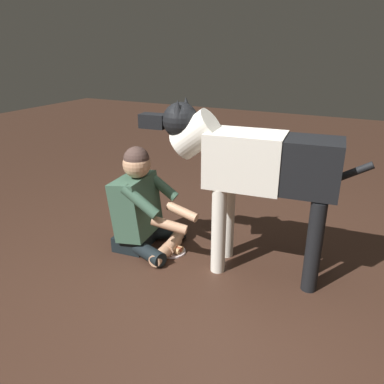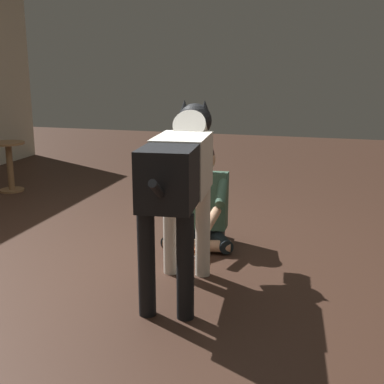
{
  "view_description": "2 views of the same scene",
  "coord_description": "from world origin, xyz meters",
  "px_view_note": "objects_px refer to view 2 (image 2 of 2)",
  "views": [
    {
      "loc": [
        -0.81,
        1.78,
        1.52
      ],
      "look_at": [
        0.43,
        -0.73,
        0.42
      ],
      "focal_mm": 35.24,
      "sensor_mm": 36.0,
      "label": 1
    },
    {
      "loc": [
        -3.17,
        -1.46,
        1.45
      ],
      "look_at": [
        0.23,
        -0.49,
        0.55
      ],
      "focal_mm": 48.29,
      "sensor_mm": 36.0,
      "label": 2
    }
  ],
  "objects_px": {
    "large_dog": "(181,172)",
    "round_side_table": "(10,163)",
    "person_sitting_on_floor": "(202,203)",
    "hot_dog_on_plate": "(196,250)"
  },
  "relations": [
    {
      "from": "hot_dog_on_plate",
      "to": "person_sitting_on_floor",
      "type": "bearing_deg",
      "value": 5.59
    },
    {
      "from": "person_sitting_on_floor",
      "to": "round_side_table",
      "type": "xyz_separation_m",
      "value": [
        1.08,
        2.55,
        -0.0
      ]
    },
    {
      "from": "round_side_table",
      "to": "person_sitting_on_floor",
      "type": "bearing_deg",
      "value": -113.06
    },
    {
      "from": "person_sitting_on_floor",
      "to": "hot_dog_on_plate",
      "type": "bearing_deg",
      "value": -174.41
    },
    {
      "from": "hot_dog_on_plate",
      "to": "round_side_table",
      "type": "distance_m",
      "value": 2.91
    },
    {
      "from": "person_sitting_on_floor",
      "to": "round_side_table",
      "type": "distance_m",
      "value": 2.77
    },
    {
      "from": "person_sitting_on_floor",
      "to": "large_dog",
      "type": "distance_m",
      "value": 0.95
    },
    {
      "from": "person_sitting_on_floor",
      "to": "large_dog",
      "type": "relative_size",
      "value": 0.54
    },
    {
      "from": "large_dog",
      "to": "round_side_table",
      "type": "bearing_deg",
      "value": 53.83
    },
    {
      "from": "hot_dog_on_plate",
      "to": "round_side_table",
      "type": "xyz_separation_m",
      "value": [
        1.33,
        2.57,
        0.31
      ]
    }
  ]
}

